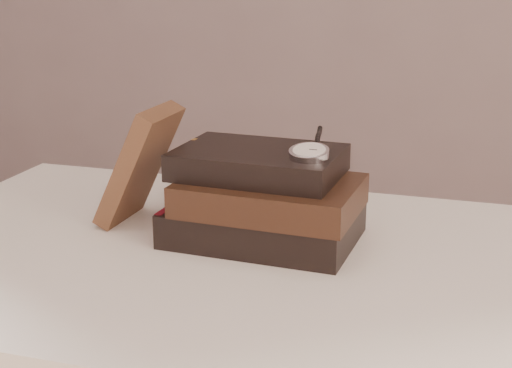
% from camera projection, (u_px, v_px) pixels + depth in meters
% --- Properties ---
extents(table, '(1.00, 0.60, 0.75)m').
position_uv_depth(table, '(260.00, 322.00, 0.96)').
color(table, white).
rests_on(table, ground).
extents(book_stack, '(0.25, 0.18, 0.12)m').
position_uv_depth(book_stack, '(264.00, 199.00, 0.97)').
color(book_stack, black).
rests_on(book_stack, table).
extents(journal, '(0.10, 0.11, 0.16)m').
position_uv_depth(journal, '(140.00, 165.00, 1.03)').
color(journal, '#412719').
rests_on(journal, table).
extents(pocket_watch, '(0.05, 0.15, 0.02)m').
position_uv_depth(pocket_watch, '(310.00, 151.00, 0.92)').
color(pocket_watch, silver).
rests_on(pocket_watch, book_stack).
extents(eyeglasses, '(0.10, 0.12, 0.05)m').
position_uv_depth(eyeglasses, '(227.00, 168.00, 1.07)').
color(eyeglasses, silver).
rests_on(eyeglasses, book_stack).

